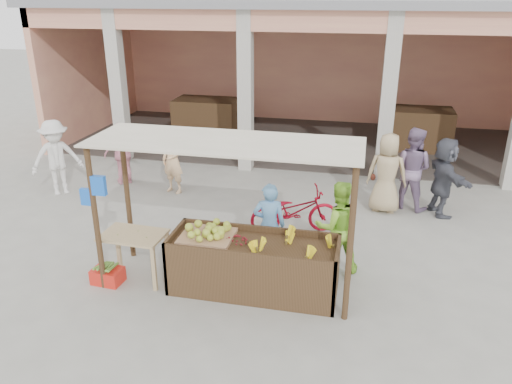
% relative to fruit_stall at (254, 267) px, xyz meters
% --- Properties ---
extents(ground, '(60.00, 60.00, 0.00)m').
position_rel_fruit_stall_xyz_m(ground, '(-0.50, 0.00, -0.40)').
color(ground, gray).
rests_on(ground, ground).
extents(market_building, '(14.40, 6.40, 4.20)m').
position_rel_fruit_stall_xyz_m(market_building, '(-0.45, 8.93, 2.30)').
color(market_building, '#EEA47C').
rests_on(market_building, ground).
extents(fruit_stall, '(2.60, 0.95, 0.80)m').
position_rel_fruit_stall_xyz_m(fruit_stall, '(0.00, 0.00, 0.00)').
color(fruit_stall, '#48301D').
rests_on(fruit_stall, ground).
extents(stall_awning, '(4.09, 1.35, 2.39)m').
position_rel_fruit_stall_xyz_m(stall_awning, '(-0.51, 0.06, 1.58)').
color(stall_awning, '#48301D').
rests_on(stall_awning, ground).
extents(banana_heap, '(1.23, 0.67, 0.22)m').
position_rel_fruit_stall_xyz_m(banana_heap, '(0.63, -0.05, 0.51)').
color(banana_heap, yellow).
rests_on(banana_heap, fruit_stall).
extents(melon_tray, '(0.82, 0.71, 0.21)m').
position_rel_fruit_stall_xyz_m(melon_tray, '(-0.76, 0.04, 0.50)').
color(melon_tray, '#A87C57').
rests_on(melon_tray, fruit_stall).
extents(berry_heap, '(0.41, 0.34, 0.13)m').
position_rel_fruit_stall_xyz_m(berry_heap, '(-0.27, 0.00, 0.47)').
color(berry_heap, maroon).
rests_on(berry_heap, fruit_stall).
extents(side_table, '(1.02, 0.70, 0.80)m').
position_rel_fruit_stall_xyz_m(side_table, '(-1.95, -0.08, 0.27)').
color(side_table, tan).
rests_on(side_table, ground).
extents(papaya_pile, '(0.62, 0.35, 0.18)m').
position_rel_fruit_stall_xyz_m(papaya_pile, '(-1.95, -0.08, 0.49)').
color(papaya_pile, '#4C872C').
rests_on(papaya_pile, side_table).
extents(red_crate, '(0.50, 0.38, 0.25)m').
position_rel_fruit_stall_xyz_m(red_crate, '(-2.35, -0.32, -0.28)').
color(red_crate, red).
rests_on(red_crate, ground).
extents(plantain_bundle, '(0.36, 0.26, 0.07)m').
position_rel_fruit_stall_xyz_m(plantain_bundle, '(-2.35, -0.32, -0.12)').
color(plantain_bundle, '#5F9034').
rests_on(plantain_bundle, red_crate).
extents(produce_sacks, '(0.88, 0.55, 0.67)m').
position_rel_fruit_stall_xyz_m(produce_sacks, '(2.01, 5.46, -0.07)').
color(produce_sacks, maroon).
rests_on(produce_sacks, ground).
extents(vendor_blue, '(0.66, 0.53, 1.60)m').
position_rel_fruit_stall_xyz_m(vendor_blue, '(0.08, 0.80, 0.40)').
color(vendor_blue, '#5F9AD2').
rests_on(vendor_blue, ground).
extents(vendor_green, '(0.91, 0.68, 1.68)m').
position_rel_fruit_stall_xyz_m(vendor_green, '(1.21, 0.90, 0.44)').
color(vendor_green, '#94D639').
rests_on(vendor_green, ground).
extents(motorcycle, '(1.20, 1.91, 0.94)m').
position_rel_fruit_stall_xyz_m(motorcycle, '(0.32, 2.15, 0.07)').
color(motorcycle, maroon).
rests_on(motorcycle, ground).
extents(shopper_a, '(1.30, 1.26, 1.88)m').
position_rel_fruit_stall_xyz_m(shopper_a, '(-5.29, 2.97, 0.54)').
color(shopper_a, silver).
rests_on(shopper_a, ground).
extents(shopper_b, '(1.07, 0.98, 1.62)m').
position_rel_fruit_stall_xyz_m(shopper_b, '(-4.14, 3.93, 0.41)').
color(shopper_b, pink).
rests_on(shopper_b, ground).
extents(shopper_c, '(0.96, 0.67, 1.89)m').
position_rel_fruit_stall_xyz_m(shopper_c, '(2.04, 3.60, 0.55)').
color(shopper_c, tan).
rests_on(shopper_c, ground).
extents(shopper_d, '(1.14, 1.75, 1.76)m').
position_rel_fruit_stall_xyz_m(shopper_d, '(3.19, 3.68, 0.48)').
color(shopper_d, '#454751').
rests_on(shopper_d, ground).
extents(shopper_e, '(0.71, 0.62, 1.62)m').
position_rel_fruit_stall_xyz_m(shopper_e, '(-2.74, 3.64, 0.41)').
color(shopper_e, '#EEBD8A').
rests_on(shopper_e, ground).
extents(shopper_f, '(1.09, 0.90, 1.95)m').
position_rel_fruit_stall_xyz_m(shopper_f, '(2.55, 3.90, 0.58)').
color(shopper_f, gray).
rests_on(shopper_f, ground).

